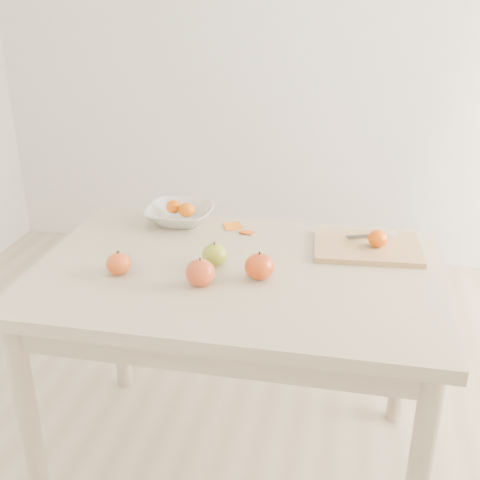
# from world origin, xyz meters

# --- Properties ---
(ground) EXTENTS (3.50, 3.50, 0.00)m
(ground) POSITION_xyz_m (0.00, 0.00, 0.00)
(ground) COLOR #C6B293
(ground) RESTS_ON ground
(table) EXTENTS (1.20, 0.80, 0.75)m
(table) POSITION_xyz_m (0.00, 0.00, 0.65)
(table) COLOR beige
(table) RESTS_ON ground
(cutting_board) EXTENTS (0.35, 0.26, 0.02)m
(cutting_board) POSITION_xyz_m (0.38, 0.21, 0.76)
(cutting_board) COLOR tan
(cutting_board) RESTS_ON table
(board_tangerine) EXTENTS (0.06, 0.06, 0.05)m
(board_tangerine) POSITION_xyz_m (0.41, 0.20, 0.80)
(board_tangerine) COLOR #E64708
(board_tangerine) RESTS_ON cutting_board
(fruit_bowl) EXTENTS (0.23, 0.23, 0.06)m
(fruit_bowl) POSITION_xyz_m (-0.27, 0.32, 0.78)
(fruit_bowl) COLOR silver
(fruit_bowl) RESTS_ON table
(bowl_tangerine_near) EXTENTS (0.05, 0.05, 0.05)m
(bowl_tangerine_near) POSITION_xyz_m (-0.29, 0.33, 0.80)
(bowl_tangerine_near) COLOR #D76507
(bowl_tangerine_near) RESTS_ON fruit_bowl
(bowl_tangerine_far) EXTENTS (0.06, 0.06, 0.05)m
(bowl_tangerine_far) POSITION_xyz_m (-0.24, 0.30, 0.80)
(bowl_tangerine_far) COLOR orange
(bowl_tangerine_far) RESTS_ON fruit_bowl
(orange_peel_a) EXTENTS (0.07, 0.07, 0.01)m
(orange_peel_a) POSITION_xyz_m (-0.08, 0.30, 0.75)
(orange_peel_a) COLOR orange
(orange_peel_a) RESTS_ON table
(orange_peel_b) EXTENTS (0.05, 0.05, 0.01)m
(orange_peel_b) POSITION_xyz_m (-0.02, 0.26, 0.75)
(orange_peel_b) COLOR #DE500F
(orange_peel_b) RESTS_ON table
(paring_knife) EXTENTS (0.17, 0.07, 0.01)m
(paring_knife) POSITION_xyz_m (0.42, 0.28, 0.78)
(paring_knife) COLOR silver
(paring_knife) RESTS_ON cutting_board
(apple_green) EXTENTS (0.08, 0.08, 0.07)m
(apple_green) POSITION_xyz_m (-0.07, 0.01, 0.78)
(apple_green) COLOR olive
(apple_green) RESTS_ON table
(apple_red_e) EXTENTS (0.08, 0.08, 0.08)m
(apple_red_e) POSITION_xyz_m (0.08, -0.05, 0.79)
(apple_red_e) COLOR #A61416
(apple_red_e) RESTS_ON table
(apple_red_c) EXTENTS (0.08, 0.08, 0.08)m
(apple_red_c) POSITION_xyz_m (-0.08, -0.12, 0.79)
(apple_red_c) COLOR #A4201C
(apple_red_c) RESTS_ON table
(apple_red_b) EXTENTS (0.07, 0.07, 0.06)m
(apple_red_b) POSITION_xyz_m (-0.33, -0.10, 0.78)
(apple_red_b) COLOR maroon
(apple_red_b) RESTS_ON table
(apple_red_d) EXTENTS (0.07, 0.07, 0.06)m
(apple_red_d) POSITION_xyz_m (-0.33, -0.09, 0.78)
(apple_red_d) COLOR #A41B1A
(apple_red_d) RESTS_ON table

